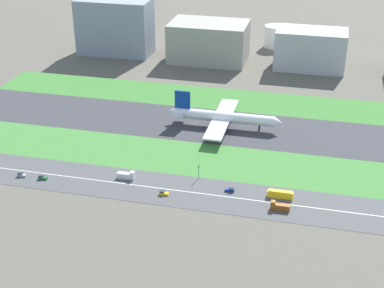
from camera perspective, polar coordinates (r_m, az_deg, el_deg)
The scene contains 19 objects.
ground_plane at distance 329.05m, azimuth 0.28°, elevation 2.01°, with size 800.00×800.00×0.00m, color #5B564C.
runway at distance 329.03m, azimuth 0.28°, elevation 2.02°, with size 280.00×46.00×0.10m, color #38383D.
grass_median_north at distance 365.71m, azimuth 1.76°, elevation 4.66°, with size 280.00×36.00×0.10m, color #3D7A33.
grass_median_south at distance 293.49m, azimuth -1.55°, elevation -1.28°, with size 280.00×36.00×0.10m, color #427F38.
highway at distance 266.84m, azimuth -3.32°, elevation -4.44°, with size 280.00×28.00×0.10m, color #4C4C4F.
highway_centerline at distance 266.82m, azimuth -3.33°, elevation -4.43°, with size 266.00×0.50×0.01m, color silver.
airliner at distance 323.49m, azimuth 3.06°, elevation 2.73°, with size 65.00×56.00×19.70m.
truck_0 at distance 253.20m, azimuth 8.78°, elevation -6.22°, with size 8.40×2.50×4.00m.
truck_1 at distance 275.08m, azimuth -6.57°, elevation -3.16°, with size 8.40×2.50×4.00m.
car_2 at distance 264.14m, azimuth 3.85°, elevation -4.60°, with size 4.40×1.80×2.00m.
car_1 at distance 282.45m, azimuth -14.76°, elevation -3.26°, with size 4.40×1.80×2.00m.
bus_0 at distance 261.60m, azimuth 8.83°, elevation -5.00°, with size 11.60×2.50×3.50m.
car_3 at distance 287.52m, azimuth -16.72°, elevation -2.97°, with size 4.40×1.80×2.00m.
car_0 at distance 261.41m, azimuth -2.88°, elevation -4.94°, with size 4.40×1.80×2.00m.
traffic_light at distance 271.90m, azimuth 0.68°, elevation -2.71°, with size 0.36×0.50×7.20m.
terminal_building at distance 449.88m, azimuth -7.73°, elevation 11.57°, with size 56.12×26.63×42.04m, color gray.
hangar_building at distance 431.39m, azimuth 1.69°, elevation 10.22°, with size 57.12×36.49×28.96m, color #9E998E.
office_tower at distance 423.30m, azimuth 11.78°, elevation 9.28°, with size 49.84×28.44×28.18m, color #B2B2B7.
fuel_tank_west at distance 469.54m, azimuth 8.27°, elevation 10.62°, with size 16.28×16.28×17.35m, color silver.
Camera 1 is at (68.05, -290.29, 139.19)m, focal length 53.21 mm.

